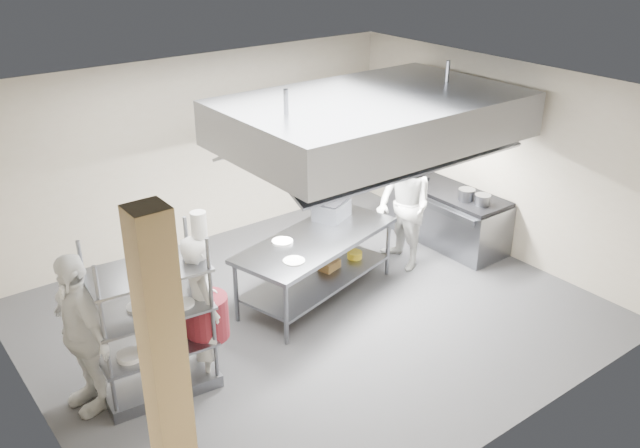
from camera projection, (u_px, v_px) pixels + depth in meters
floor at (314, 315)px, 9.06m from camera, size 7.00×7.00×0.00m
ceiling at (312, 94)px, 7.80m from camera, size 7.00×7.00×0.00m
wall_back at (199, 151)px, 10.60m from camera, size 7.00×0.00×7.00m
wall_left at (22, 302)px, 6.51m from camera, size 0.00×6.00×6.00m
wall_right at (496, 157)px, 10.35m from camera, size 0.00×6.00×6.00m
column at (166, 377)px, 5.47m from camera, size 0.30×0.30×3.00m
exhaust_hood at (373, 118)px, 9.06m from camera, size 4.00×2.50×0.60m
hood_strip_a at (319, 154)px, 8.70m from camera, size 1.60×0.12×0.04m
hood_strip_b at (419, 130)px, 9.69m from camera, size 1.60×0.12×0.04m
wall_shelf at (298, 133)px, 11.47m from camera, size 1.50×0.28×0.04m
island at (317, 267)px, 9.34m from camera, size 2.62×1.60×0.91m
island_worktop at (317, 240)px, 9.16m from camera, size 2.62×1.60×0.06m
island_undershelf at (317, 277)px, 9.40m from camera, size 2.41×1.46×0.04m
pass_rack at (152, 317)px, 7.30m from camera, size 1.32×0.85×1.87m
cooking_range at (447, 218)px, 10.94m from camera, size 0.80×2.00×0.84m
range_top at (450, 192)px, 10.75m from camera, size 0.78×1.96×0.06m
chef_head at (202, 307)px, 7.56m from camera, size 0.48×0.68×1.79m
chef_line at (404, 207)px, 9.97m from camera, size 0.88×1.04×1.92m
chef_plating at (81, 333)px, 7.06m from camera, size 0.57×1.13×1.85m
griddle at (332, 210)px, 9.69m from camera, size 0.62×0.56×0.25m
wicker_basket at (329, 265)px, 9.55m from camera, size 0.33×0.27×0.13m
stockpot at (467, 194)px, 10.34m from camera, size 0.25×0.25×0.18m
plate_stack at (155, 343)px, 7.44m from camera, size 0.28×0.28×0.05m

